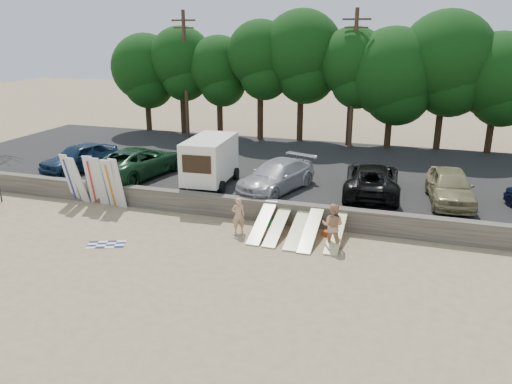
% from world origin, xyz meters
% --- Properties ---
extents(ground, '(120.00, 120.00, 0.00)m').
position_xyz_m(ground, '(0.00, 0.00, 0.00)').
color(ground, tan).
rests_on(ground, ground).
extents(seawall, '(44.00, 0.50, 1.00)m').
position_xyz_m(seawall, '(0.00, 3.00, 0.50)').
color(seawall, '#6B6356').
rests_on(seawall, ground).
extents(parking_lot, '(44.00, 14.50, 0.70)m').
position_xyz_m(parking_lot, '(0.00, 10.50, 0.35)').
color(parking_lot, '#282828').
rests_on(parking_lot, ground).
extents(treeline, '(33.63, 6.60, 9.10)m').
position_xyz_m(treeline, '(1.34, 17.46, 6.12)').
color(treeline, '#382616').
rests_on(treeline, parking_lot).
extents(utility_poles, '(25.80, 0.26, 9.00)m').
position_xyz_m(utility_poles, '(2.00, 16.00, 5.43)').
color(utility_poles, '#473321').
rests_on(utility_poles, parking_lot).
extents(box_trailer, '(2.42, 3.99, 2.46)m').
position_xyz_m(box_trailer, '(-3.72, 5.34, 2.08)').
color(box_trailer, white).
rests_on(box_trailer, parking_lot).
extents(car_0, '(3.09, 4.92, 1.56)m').
position_xyz_m(car_0, '(-11.86, 5.62, 1.48)').
color(car_0, '#132844').
rests_on(car_0, parking_lot).
extents(car_1, '(3.62, 6.18, 1.62)m').
position_xyz_m(car_1, '(-8.06, 5.69, 1.51)').
color(car_1, '#12321A').
rests_on(car_1, parking_lot).
extents(car_2, '(3.55, 5.46, 1.47)m').
position_xyz_m(car_2, '(-0.22, 5.47, 1.44)').
color(car_2, '#AFAFB4').
rests_on(car_2, parking_lot).
extents(car_3, '(2.90, 5.63, 1.52)m').
position_xyz_m(car_3, '(4.36, 6.34, 1.46)').
color(car_3, black).
rests_on(car_3, parking_lot).
extents(car_4, '(2.30, 4.80, 1.58)m').
position_xyz_m(car_4, '(7.92, 6.13, 1.49)').
color(car_4, '#94895E').
rests_on(car_4, parking_lot).
extents(surfboard_upright_0, '(0.59, 0.72, 2.55)m').
position_xyz_m(surfboard_upright_0, '(-10.19, 2.55, 1.27)').
color(surfboard_upright_0, silver).
rests_on(surfboard_upright_0, ground).
extents(surfboard_upright_1, '(0.63, 0.92, 2.49)m').
position_xyz_m(surfboard_upright_1, '(-9.57, 2.36, 1.25)').
color(surfboard_upright_1, silver).
rests_on(surfboard_upright_1, ground).
extents(surfboard_upright_2, '(0.57, 0.63, 2.56)m').
position_xyz_m(surfboard_upright_2, '(-8.93, 2.55, 1.28)').
color(surfboard_upright_2, silver).
rests_on(surfboard_upright_2, ground).
extents(surfboard_upright_3, '(0.51, 0.67, 2.54)m').
position_xyz_m(surfboard_upright_3, '(-8.38, 2.44, 1.27)').
color(surfboard_upright_3, silver).
rests_on(surfboard_upright_3, ground).
extents(surfboard_upright_4, '(0.57, 0.80, 2.52)m').
position_xyz_m(surfboard_upright_4, '(-7.74, 2.37, 1.26)').
color(surfboard_upright_4, silver).
rests_on(surfboard_upright_4, ground).
extents(surfboard_upright_5, '(0.58, 0.62, 2.57)m').
position_xyz_m(surfboard_upright_5, '(-7.34, 2.39, 1.28)').
color(surfboard_upright_5, silver).
rests_on(surfboard_upright_5, ground).
extents(surfboard_low_0, '(0.56, 2.87, 1.01)m').
position_xyz_m(surfboard_low_0, '(0.26, 1.54, 0.51)').
color(surfboard_low_0, '#D7D487').
rests_on(surfboard_low_0, ground).
extents(surfboard_low_1, '(0.56, 2.91, 0.85)m').
position_xyz_m(surfboard_low_1, '(0.94, 1.53, 0.43)').
color(surfboard_low_1, '#D7D487').
rests_on(surfboard_low_1, ground).
extents(surfboard_low_2, '(0.56, 2.92, 0.81)m').
position_xyz_m(surfboard_low_2, '(1.82, 1.48, 0.40)').
color(surfboard_low_2, '#D7D487').
rests_on(surfboard_low_2, ground).
extents(surfboard_low_3, '(0.56, 2.88, 0.98)m').
position_xyz_m(surfboard_low_3, '(2.41, 1.39, 0.49)').
color(surfboard_low_3, '#D7D487').
rests_on(surfboard_low_3, ground).
extents(surfboard_low_4, '(0.56, 2.88, 0.96)m').
position_xyz_m(surfboard_low_4, '(3.43, 1.59, 0.48)').
color(surfboard_low_4, '#D7D487').
rests_on(surfboard_low_4, ground).
extents(beachgoer_a, '(0.69, 0.60, 1.58)m').
position_xyz_m(beachgoer_a, '(-0.75, 1.30, 0.79)').
color(beachgoer_a, tan).
rests_on(beachgoer_a, ground).
extents(beachgoer_b, '(0.96, 0.78, 1.85)m').
position_xyz_m(beachgoer_b, '(3.35, 1.03, 0.93)').
color(beachgoer_b, tan).
rests_on(beachgoer_b, ground).
extents(cooler, '(0.44, 0.38, 0.32)m').
position_xyz_m(cooler, '(0.36, 2.40, 0.16)').
color(cooler, '#227E39').
rests_on(cooler, ground).
extents(gear_bag, '(0.34, 0.31, 0.22)m').
position_xyz_m(gear_bag, '(2.94, 2.10, 0.11)').
color(gear_bag, '#D74B19').
rests_on(gear_bag, ground).
extents(beach_towel, '(1.96, 1.96, 0.00)m').
position_xyz_m(beach_towel, '(-5.47, -1.57, 0.01)').
color(beach_towel, white).
rests_on(beach_towel, ground).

